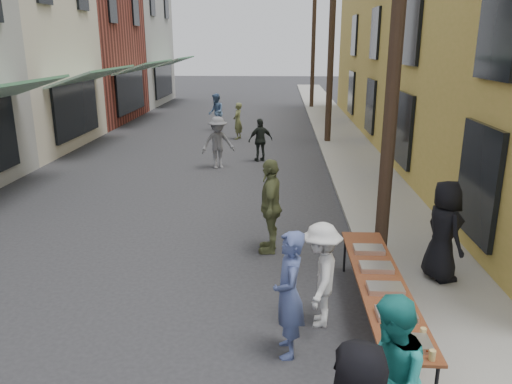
# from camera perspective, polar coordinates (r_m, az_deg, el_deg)

# --- Properties ---
(ground) EXTENTS (120.00, 120.00, 0.00)m
(ground) POSITION_cam_1_polar(r_m,az_deg,el_deg) (7.87, -15.01, -15.65)
(ground) COLOR #28282B
(ground) RESTS_ON ground
(sidewalk) EXTENTS (2.20, 60.00, 0.10)m
(sidewalk) POSITION_cam_1_polar(r_m,az_deg,el_deg) (21.86, 9.98, 5.66)
(sidewalk) COLOR gray
(sidewalk) RESTS_ON ground
(utility_pole_near) EXTENTS (0.26, 0.26, 9.00)m
(utility_pole_near) POSITION_cam_1_polar(r_m,az_deg,el_deg) (9.53, 15.90, 18.27)
(utility_pole_near) COLOR #2D2116
(utility_pole_near) RESTS_ON ground
(utility_pole_mid) EXTENTS (0.26, 0.26, 9.00)m
(utility_pole_mid) POSITION_cam_1_polar(r_m,az_deg,el_deg) (21.40, 8.65, 17.48)
(utility_pole_mid) COLOR #2D2116
(utility_pole_mid) RESTS_ON ground
(utility_pole_far) EXTENTS (0.26, 0.26, 9.00)m
(utility_pole_far) POSITION_cam_1_polar(r_m,az_deg,el_deg) (33.36, 6.60, 17.21)
(utility_pole_far) COLOR #2D2116
(utility_pole_far) RESTS_ON ground
(serving_table) EXTENTS (0.70, 4.00, 0.75)m
(serving_table) POSITION_cam_1_polar(r_m,az_deg,el_deg) (7.74, 14.08, -10.12)
(serving_table) COLOR #602516
(serving_table) RESTS_ON ground
(catering_tray_sausage) EXTENTS (0.50, 0.33, 0.08)m
(catering_tray_sausage) POSITION_cam_1_polar(r_m,az_deg,el_deg) (6.31, 17.02, -16.20)
(catering_tray_sausage) COLOR maroon
(catering_tray_sausage) RESTS_ON serving_table
(catering_tray_foil_b) EXTENTS (0.50, 0.33, 0.08)m
(catering_tray_foil_b) POSITION_cam_1_polar(r_m,az_deg,el_deg) (6.84, 15.72, -13.28)
(catering_tray_foil_b) COLOR #B2B2B7
(catering_tray_foil_b) RESTS_ON serving_table
(catering_tray_buns) EXTENTS (0.50, 0.33, 0.08)m
(catering_tray_buns) POSITION_cam_1_polar(r_m,az_deg,el_deg) (7.44, 14.56, -10.62)
(catering_tray_buns) COLOR tan
(catering_tray_buns) RESTS_ON serving_table
(catering_tray_foil_d) EXTENTS (0.50, 0.33, 0.08)m
(catering_tray_foil_d) POSITION_cam_1_polar(r_m,az_deg,el_deg) (8.06, 13.59, -8.35)
(catering_tray_foil_d) COLOR #B2B2B7
(catering_tray_foil_d) RESTS_ON serving_table
(catering_tray_buns_end) EXTENTS (0.50, 0.33, 0.08)m
(catering_tray_buns_end) POSITION_cam_1_polar(r_m,az_deg,el_deg) (8.69, 12.77, -6.41)
(catering_tray_buns_end) COLOR tan
(catering_tray_buns_end) RESTS_ON serving_table
(condiment_jar_a) EXTENTS (0.07, 0.07, 0.08)m
(condiment_jar_a) POSITION_cam_1_polar(r_m,az_deg,el_deg) (6.01, 15.59, -17.84)
(condiment_jar_a) COLOR #A57F26
(condiment_jar_a) RESTS_ON serving_table
(condiment_jar_b) EXTENTS (0.07, 0.07, 0.08)m
(condiment_jar_b) POSITION_cam_1_polar(r_m,az_deg,el_deg) (6.09, 15.38, -17.31)
(condiment_jar_b) COLOR #A57F26
(condiment_jar_b) RESTS_ON serving_table
(condiment_jar_c) EXTENTS (0.07, 0.07, 0.08)m
(condiment_jar_c) POSITION_cam_1_polar(r_m,az_deg,el_deg) (6.17, 15.18, -16.80)
(condiment_jar_c) COLOR #A57F26
(condiment_jar_c) RESTS_ON serving_table
(cup_stack) EXTENTS (0.08, 0.08, 0.12)m
(cup_stack) POSITION_cam_1_polar(r_m,az_deg,el_deg) (6.15, 19.50, -17.17)
(cup_stack) COLOR tan
(cup_stack) RESTS_ON serving_table
(guest_front_b) EXTENTS (0.48, 0.69, 1.80)m
(guest_front_b) POSITION_cam_1_polar(r_m,az_deg,el_deg) (6.85, 3.77, -11.59)
(guest_front_b) COLOR #49578D
(guest_front_b) RESTS_ON ground
(guest_front_c) EXTENTS (0.82, 0.98, 1.80)m
(guest_front_c) POSITION_cam_1_polar(r_m,az_deg,el_deg) (5.50, 14.93, -19.99)
(guest_front_c) COLOR teal
(guest_front_c) RESTS_ON ground
(guest_front_d) EXTENTS (0.76, 1.13, 1.63)m
(guest_front_d) POSITION_cam_1_polar(r_m,az_deg,el_deg) (7.61, 7.43, -9.37)
(guest_front_d) COLOR silver
(guest_front_d) RESTS_ON ground
(guest_front_e) EXTENTS (0.52, 1.16, 1.95)m
(guest_front_e) POSITION_cam_1_polar(r_m,az_deg,el_deg) (10.08, 1.68, -1.61)
(guest_front_e) COLOR #61693C
(guest_front_e) RESTS_ON ground
(server) EXTENTS (0.79, 1.00, 1.80)m
(server) POSITION_cam_1_polar(r_m,az_deg,el_deg) (9.29, 20.67, -4.17)
(server) COLOR black
(server) RESTS_ON sidewalk
(passerby_left) EXTENTS (1.31, 1.07, 1.77)m
(passerby_left) POSITION_cam_1_polar(r_m,az_deg,el_deg) (17.04, -4.37, 5.64)
(passerby_left) COLOR slate
(passerby_left) RESTS_ON ground
(passerby_mid) EXTENTS (0.99, 0.70, 1.55)m
(passerby_mid) POSITION_cam_1_polar(r_m,az_deg,el_deg) (18.06, 0.52, 5.96)
(passerby_mid) COLOR black
(passerby_mid) RESTS_ON ground
(passerby_right) EXTENTS (0.53, 0.67, 1.61)m
(passerby_right) POSITION_cam_1_polar(r_m,az_deg,el_deg) (22.36, -2.10, 8.11)
(passerby_right) COLOR #5F653A
(passerby_right) RESTS_ON ground
(passerby_far) EXTENTS (0.90, 1.03, 1.80)m
(passerby_far) POSITION_cam_1_polar(r_m,az_deg,el_deg) (24.64, -4.59, 9.08)
(passerby_far) COLOR #4D6A95
(passerby_far) RESTS_ON ground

